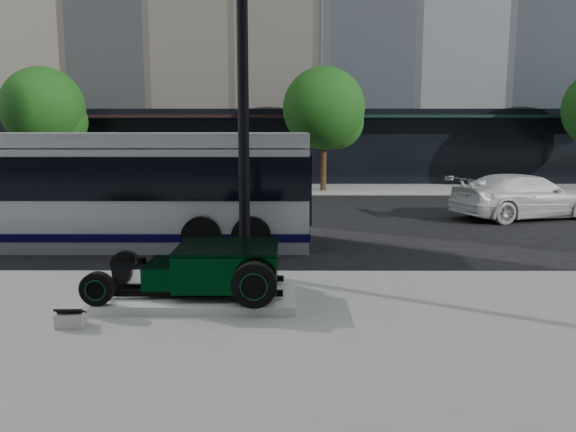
{
  "coord_description": "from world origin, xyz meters",
  "views": [
    {
      "loc": [
        -0.57,
        -13.34,
        3.08
      ],
      "look_at": [
        -0.61,
        -1.53,
        1.2
      ],
      "focal_mm": 35.0,
      "sensor_mm": 36.0,
      "label": 1
    }
  ],
  "objects_px": {
    "transit_bus": "(79,189)",
    "white_sedan": "(525,196)",
    "hot_rod": "(216,267)",
    "lamppost": "(243,106)"
  },
  "relations": [
    {
      "from": "transit_bus",
      "to": "white_sedan",
      "type": "xyz_separation_m",
      "value": [
        13.49,
        4.35,
        -0.74
      ]
    },
    {
      "from": "hot_rod",
      "to": "white_sedan",
      "type": "xyz_separation_m",
      "value": [
        9.25,
        9.52,
        0.05
      ]
    },
    {
      "from": "hot_rod",
      "to": "white_sedan",
      "type": "distance_m",
      "value": 13.28
    },
    {
      "from": "lamppost",
      "to": "transit_bus",
      "type": "relative_size",
      "value": 0.6
    },
    {
      "from": "hot_rod",
      "to": "white_sedan",
      "type": "bearing_deg",
      "value": 45.83
    },
    {
      "from": "hot_rod",
      "to": "white_sedan",
      "type": "height_order",
      "value": "white_sedan"
    },
    {
      "from": "transit_bus",
      "to": "hot_rod",
      "type": "bearing_deg",
      "value": -50.69
    },
    {
      "from": "hot_rod",
      "to": "lamppost",
      "type": "bearing_deg",
      "value": 77.61
    },
    {
      "from": "lamppost",
      "to": "white_sedan",
      "type": "height_order",
      "value": "lamppost"
    },
    {
      "from": "lamppost",
      "to": "hot_rod",
      "type": "bearing_deg",
      "value": -102.39
    }
  ]
}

